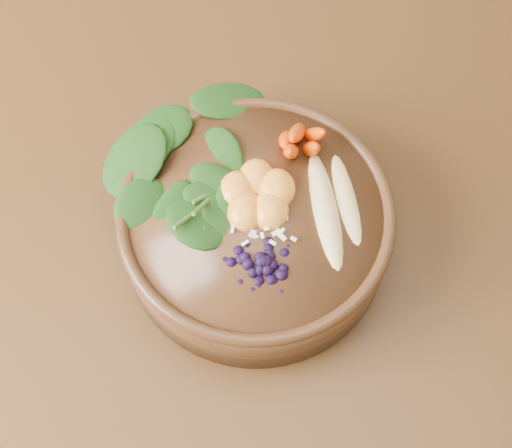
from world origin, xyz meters
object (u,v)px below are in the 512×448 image
object	(u,v)px
blueberry_pile	(262,255)
carrot_cluster	(302,125)
dining_table	(287,303)
mandarin_cluster	(257,188)
stoneware_bowl	(256,228)
kale_heap	(210,153)
banana_halves	(337,198)

from	to	relation	value
blueberry_pile	carrot_cluster	bearing A→B (deg)	76.29
dining_table	mandarin_cluster	bearing A→B (deg)	127.39
dining_table	carrot_cluster	distance (m)	0.24
carrot_cluster	dining_table	bearing A→B (deg)	-97.60
stoneware_bowl	carrot_cluster	xyz separation A→B (m)	(0.04, 0.08, 0.08)
carrot_cluster	mandarin_cluster	bearing A→B (deg)	-129.81
dining_table	stoneware_bowl	bearing A→B (deg)	139.55
kale_heap	carrot_cluster	world-z (taller)	carrot_cluster
carrot_cluster	banana_halves	xyz separation A→B (m)	(0.04, -0.07, -0.03)
dining_table	blueberry_pile	bearing A→B (deg)	-141.07
kale_heap	blueberry_pile	bearing A→B (deg)	-62.36
kale_heap	mandarin_cluster	bearing A→B (deg)	-35.95
carrot_cluster	mandarin_cluster	distance (m)	0.08
carrot_cluster	mandarin_cluster	size ratio (longest dim) A/B	0.87
dining_table	kale_heap	size ratio (longest dim) A/B	8.26
banana_halves	blueberry_pile	world-z (taller)	blueberry_pile
kale_heap	banana_halves	xyz separation A→B (m)	(0.14, -0.04, -0.01)
banana_halves	mandarin_cluster	xyz separation A→B (m)	(-0.08, 0.01, 0.00)
stoneware_bowl	blueberry_pile	xyz separation A→B (m)	(0.01, -0.06, 0.06)
mandarin_cluster	banana_halves	bearing A→B (deg)	-3.91
kale_heap	blueberry_pile	size ratio (longest dim) A/B	1.42
blueberry_pile	kale_heap	bearing A→B (deg)	117.64
mandarin_cluster	blueberry_pile	xyz separation A→B (m)	(0.01, -0.08, 0.00)
banana_halves	mandarin_cluster	size ratio (longest dim) A/B	1.81
banana_halves	mandarin_cluster	distance (m)	0.08
mandarin_cluster	dining_table	bearing A→B (deg)	-52.61
kale_heap	dining_table	bearing A→B (deg)	-44.47
stoneware_bowl	kale_heap	bearing A→B (deg)	132.71
banana_halves	blueberry_pile	distance (m)	0.11
kale_heap	carrot_cluster	distance (m)	0.10
dining_table	kale_heap	xyz separation A→B (m)	(-0.09, 0.09, 0.19)
dining_table	kale_heap	world-z (taller)	kale_heap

